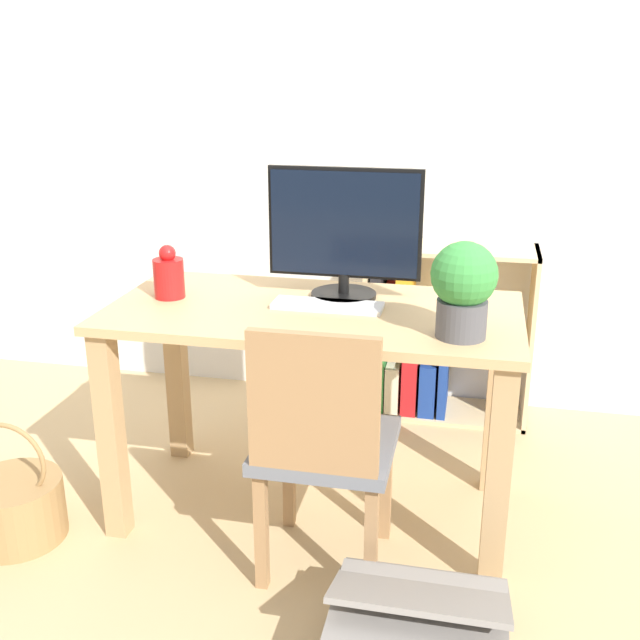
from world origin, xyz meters
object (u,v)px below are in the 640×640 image
bookshelf (421,345)px  monitor (344,230)px  chair (323,442)px  basket (15,507)px  keyboard (328,305)px  storage_box (417,637)px  vase (169,276)px  potted_plant (463,286)px

bookshelf → monitor: bearing=-106.4°
chair → bookshelf: 1.22m
chair → basket: chair is taller
keyboard → basket: size_ratio=0.85×
chair → bookshelf: chair is taller
chair → storage_box: bearing=-39.5°
monitor → storage_box: monitor is taller
vase → chair: vase is taller
monitor → basket: (-0.99, -0.50, -0.86)m
vase → basket: size_ratio=0.43×
chair → keyboard: bearing=106.3°
keyboard → potted_plant: (0.43, -0.18, 0.14)m
potted_plant → chair: (-0.37, -0.17, -0.45)m
bookshelf → vase: bearing=-132.6°
chair → basket: bearing=-171.4°
vase → basket: 0.91m
monitor → vase: size_ratio=2.83×
monitor → chair: (0.03, -0.47, -0.52)m
potted_plant → chair: 0.60m
vase → chair: (0.60, -0.35, -0.37)m
keyboard → potted_plant: size_ratio=1.27×
potted_plant → storage_box: potted_plant is taller
chair → bookshelf: bearing=88.0°
keyboard → basket: (-0.97, -0.38, -0.64)m
storage_box → chair: bearing=133.7°
keyboard → bookshelf: bearing=74.1°
vase → chair: size_ratio=0.22×
chair → storage_box: size_ratio=1.84×
vase → basket: (-0.43, -0.38, -0.71)m
storage_box → potted_plant: bearing=84.2°
monitor → basket: 1.41m
bookshelf → storage_box: (0.13, -1.53, -0.21)m
vase → keyboard: bearing=-0.2°
chair → basket: size_ratio=1.98×
monitor → bookshelf: (0.21, 0.73, -0.66)m
keyboard → vase: (-0.54, 0.00, 0.07)m
bookshelf → storage_box: 1.55m
monitor → potted_plant: size_ratio=1.82×
monitor → bookshelf: 1.00m
monitor → chair: bearing=-86.6°
monitor → bookshelf: bearing=73.6°
vase → storage_box: (0.91, -0.68, -0.71)m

